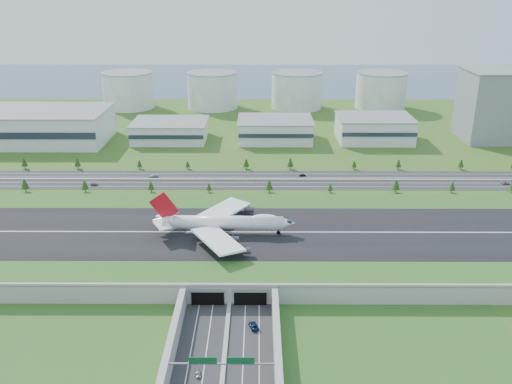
{
  "coord_description": "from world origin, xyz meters",
  "views": [
    {
      "loc": [
        11.66,
        -235.77,
        121.51
      ],
      "look_at": [
        10.33,
        35.0,
        15.23
      ],
      "focal_mm": 38.0,
      "sensor_mm": 36.0,
      "label": 1
    }
  ],
  "objects_px": {
    "fuel_tank_a": "(128,90)",
    "car_5": "(302,175)",
    "boeing_747": "(224,222)",
    "office_tower": "(493,105)",
    "car_6": "(506,183)",
    "car_2": "(254,326)",
    "car_4": "(94,184)",
    "car_7": "(154,176)",
    "car_0": "(198,374)"
  },
  "relations": [
    {
      "from": "fuel_tank_a",
      "to": "car_5",
      "type": "xyz_separation_m",
      "value": [
        160.74,
        -207.42,
        -16.69
      ]
    },
    {
      "from": "boeing_747",
      "to": "office_tower",
      "type": "bearing_deg",
      "value": 45.07
    },
    {
      "from": "boeing_747",
      "to": "car_6",
      "type": "height_order",
      "value": "boeing_747"
    },
    {
      "from": "car_2",
      "to": "car_6",
      "type": "xyz_separation_m",
      "value": [
        159.57,
        153.79,
        -0.07
      ]
    },
    {
      "from": "boeing_747",
      "to": "car_4",
      "type": "distance_m",
      "value": 123.34
    },
    {
      "from": "car_5",
      "to": "car_6",
      "type": "bearing_deg",
      "value": 79.36
    },
    {
      "from": "fuel_tank_a",
      "to": "car_7",
      "type": "bearing_deg",
      "value": -73.42
    },
    {
      "from": "car_0",
      "to": "car_5",
      "type": "height_order",
      "value": "car_5"
    },
    {
      "from": "fuel_tank_a",
      "to": "boeing_747",
      "type": "distance_m",
      "value": 332.09
    },
    {
      "from": "car_6",
      "to": "car_7",
      "type": "bearing_deg",
      "value": 83.47
    },
    {
      "from": "car_2",
      "to": "car_5",
      "type": "distance_m",
      "value": 171.09
    },
    {
      "from": "boeing_747",
      "to": "car_7",
      "type": "xyz_separation_m",
      "value": [
        -52.87,
        102.13,
        -13.12
      ]
    },
    {
      "from": "office_tower",
      "to": "car_7",
      "type": "xyz_separation_m",
      "value": [
        -257.68,
        -94.33,
        -26.55
      ]
    },
    {
      "from": "fuel_tank_a",
      "to": "car_5",
      "type": "distance_m",
      "value": 262.94
    },
    {
      "from": "car_6",
      "to": "car_7",
      "type": "height_order",
      "value": "car_7"
    },
    {
      "from": "boeing_747",
      "to": "car_4",
      "type": "relative_size",
      "value": 14.57
    },
    {
      "from": "car_0",
      "to": "car_6",
      "type": "xyz_separation_m",
      "value": [
        177.65,
        180.08,
        0.1
      ]
    },
    {
      "from": "car_6",
      "to": "boeing_747",
      "type": "bearing_deg",
      "value": 113.82
    },
    {
      "from": "fuel_tank_a",
      "to": "boeing_747",
      "type": "bearing_deg",
      "value": -69.7
    },
    {
      "from": "car_0",
      "to": "car_4",
      "type": "relative_size",
      "value": 0.83
    },
    {
      "from": "car_7",
      "to": "car_4",
      "type": "bearing_deg",
      "value": -72.86
    },
    {
      "from": "office_tower",
      "to": "car_2",
      "type": "relative_size",
      "value": 9.08
    },
    {
      "from": "fuel_tank_a",
      "to": "office_tower",
      "type": "bearing_deg",
      "value": -19.77
    },
    {
      "from": "car_4",
      "to": "boeing_747",
      "type": "bearing_deg",
      "value": -140.92
    },
    {
      "from": "office_tower",
      "to": "car_5",
      "type": "height_order",
      "value": "office_tower"
    },
    {
      "from": "boeing_747",
      "to": "car_2",
      "type": "relative_size",
      "value": 11.44
    },
    {
      "from": "car_0",
      "to": "car_7",
      "type": "xyz_separation_m",
      "value": [
        -49.54,
        192.68,
        0.16
      ]
    },
    {
      "from": "car_2",
      "to": "boeing_747",
      "type": "bearing_deg",
      "value": -96.17
    },
    {
      "from": "fuel_tank_a",
      "to": "car_7",
      "type": "distance_m",
      "value": 219.03
    },
    {
      "from": "office_tower",
      "to": "car_6",
      "type": "height_order",
      "value": "office_tower"
    },
    {
      "from": "office_tower",
      "to": "car_7",
      "type": "bearing_deg",
      "value": -159.89
    },
    {
      "from": "car_5",
      "to": "car_6",
      "type": "xyz_separation_m",
      "value": [
        128.78,
        -14.51,
        0.08
      ]
    },
    {
      "from": "fuel_tank_a",
      "to": "car_4",
      "type": "distance_m",
      "value": 227.93
    },
    {
      "from": "car_6",
      "to": "office_tower",
      "type": "bearing_deg",
      "value": -19.27
    },
    {
      "from": "car_4",
      "to": "car_5",
      "type": "relative_size",
      "value": 1.14
    },
    {
      "from": "boeing_747",
      "to": "car_5",
      "type": "relative_size",
      "value": 16.6
    },
    {
      "from": "car_6",
      "to": "fuel_tank_a",
      "type": "bearing_deg",
      "value": 49.17
    },
    {
      "from": "fuel_tank_a",
      "to": "car_2",
      "type": "distance_m",
      "value": 397.9
    },
    {
      "from": "car_5",
      "to": "car_6",
      "type": "distance_m",
      "value": 129.6
    },
    {
      "from": "office_tower",
      "to": "car_0",
      "type": "relative_size",
      "value": 13.94
    },
    {
      "from": "car_2",
      "to": "car_6",
      "type": "relative_size",
      "value": 1.1
    },
    {
      "from": "car_2",
      "to": "car_6",
      "type": "height_order",
      "value": "car_2"
    },
    {
      "from": "boeing_747",
      "to": "car_5",
      "type": "xyz_separation_m",
      "value": [
        45.55,
        104.04,
        -13.27
      ]
    },
    {
      "from": "car_0",
      "to": "office_tower",
      "type": "bearing_deg",
      "value": 42.1
    },
    {
      "from": "car_5",
      "to": "fuel_tank_a",
      "type": "bearing_deg",
      "value": -146.44
    },
    {
      "from": "fuel_tank_a",
      "to": "car_2",
      "type": "relative_size",
      "value": 8.25
    },
    {
      "from": "office_tower",
      "to": "boeing_747",
      "type": "height_order",
      "value": "office_tower"
    },
    {
      "from": "office_tower",
      "to": "car_6",
      "type": "distance_m",
      "value": 114.32
    },
    {
      "from": "car_7",
      "to": "boeing_747",
      "type": "bearing_deg",
      "value": 19.35
    },
    {
      "from": "office_tower",
      "to": "boeing_747",
      "type": "bearing_deg",
      "value": -136.19
    }
  ]
}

